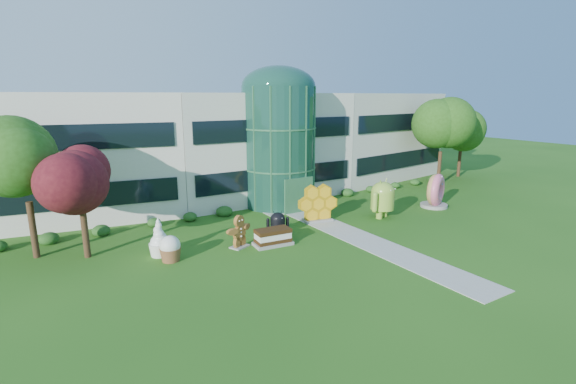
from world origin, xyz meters
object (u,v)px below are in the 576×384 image
android_green (383,197)px  android_black (278,222)px  gingerbread (239,231)px  donut (435,190)px

android_green → android_black: android_green is taller
android_black → android_green: bearing=13.4°
android_green → gingerbread: 12.04m
android_black → donut: bearing=14.7°
android_black → gingerbread: bearing=-149.4°
android_black → gingerbread: gingerbread is taller
android_black → gingerbread: (-3.16, -0.74, 0.12)m
android_black → gingerbread: size_ratio=0.82×
android_black → donut: 14.76m
gingerbread → android_black: bearing=-10.8°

